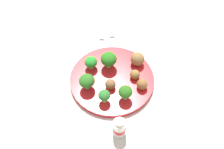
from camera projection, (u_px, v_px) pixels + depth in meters
name	position (u px, v px, depth m)	size (l,w,h in m)	color
ground_plane	(112.00, 81.00, 0.85)	(4.00, 4.00, 0.00)	#B2B2AD
plate	(112.00, 79.00, 0.84)	(0.28, 0.28, 0.02)	red
broccoli_floret_center	(109.00, 59.00, 0.83)	(0.05, 0.05, 0.06)	#93CC6D
broccoli_floret_mid_left	(87.00, 81.00, 0.78)	(0.05, 0.05, 0.06)	#A4CB78
broccoli_floret_mid_right	(125.00, 92.00, 0.76)	(0.04, 0.04, 0.05)	#A3C281
broccoli_floret_back_right	(104.00, 96.00, 0.76)	(0.04, 0.04, 0.05)	#99CC6C
broccoli_floret_front_right	(91.00, 62.00, 0.84)	(0.04, 0.04, 0.05)	#96CB66
meatball_back_right	(142.00, 84.00, 0.80)	(0.04, 0.04, 0.04)	brown
meatball_mid_right	(110.00, 84.00, 0.80)	(0.03, 0.03, 0.03)	brown
meatball_mid_left	(135.00, 74.00, 0.82)	(0.03, 0.03, 0.03)	brown
meatball_front_left	(137.00, 59.00, 0.85)	(0.05, 0.05, 0.05)	brown
napkin	(108.00, 27.00, 1.00)	(0.17, 0.12, 0.01)	white
fork	(112.00, 27.00, 0.99)	(0.12, 0.02, 0.01)	silver
knife	(103.00, 27.00, 0.99)	(0.15, 0.03, 0.01)	white
yogurt_bottle	(119.00, 127.00, 0.71)	(0.04, 0.04, 0.07)	white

